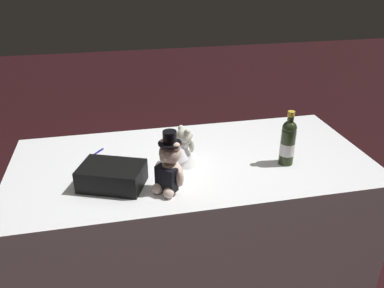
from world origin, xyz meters
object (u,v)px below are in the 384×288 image
at_px(champagne_bottle, 288,142).
at_px(signing_pen, 97,153).
at_px(teddy_bear_bride, 182,148).
at_px(teddy_bear_groom, 169,168).
at_px(gift_case_black, 112,176).

xyz_separation_m(champagne_bottle, signing_pen, (-1.02, 0.33, -0.13)).
bearing_deg(champagne_bottle, teddy_bear_bride, 168.70).
distance_m(teddy_bear_groom, champagne_bottle, 0.68).
height_order(teddy_bear_groom, teddy_bear_bride, teddy_bear_groom).
bearing_deg(signing_pen, teddy_bear_groom, -52.80).
xyz_separation_m(teddy_bear_bride, gift_case_black, (-0.38, -0.14, -0.04)).
relative_size(teddy_bear_bride, champagne_bottle, 0.71).
bearing_deg(teddy_bear_bride, champagne_bottle, -11.30).
bearing_deg(signing_pen, champagne_bottle, -18.01).
bearing_deg(teddy_bear_groom, gift_case_black, 159.47).
bearing_deg(gift_case_black, signing_pen, 102.76).
bearing_deg(teddy_bear_bride, teddy_bear_groom, -113.87).
relative_size(teddy_bear_bride, gift_case_black, 0.60).
bearing_deg(gift_case_black, teddy_bear_groom, -20.53).
distance_m(teddy_bear_groom, gift_case_black, 0.30).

